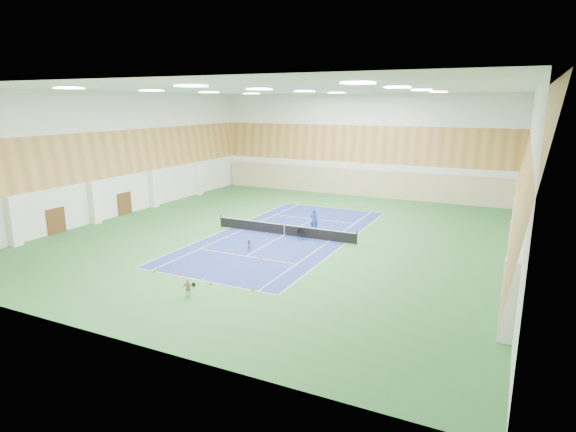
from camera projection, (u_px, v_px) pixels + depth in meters
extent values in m
plane|color=#2C6731|center=(284.00, 235.00, 40.89)|extent=(40.00, 40.00, 0.00)
cube|color=navy|center=(284.00, 235.00, 40.89)|extent=(10.97, 23.77, 0.01)
cube|color=#C6B793|center=(357.00, 182.00, 57.79)|extent=(35.40, 0.16, 3.20)
cube|color=#593319|center=(56.00, 221.00, 41.27)|extent=(0.08, 1.80, 2.20)
cube|color=#593319|center=(125.00, 204.00, 48.26)|extent=(0.08, 1.80, 2.20)
imported|color=navy|center=(314.00, 220.00, 42.06)|extent=(0.81, 0.65, 1.92)
imported|color=gray|center=(249.00, 245.00, 36.34)|extent=(0.50, 0.40, 0.97)
imported|color=tan|center=(188.00, 288.00, 27.78)|extent=(0.69, 0.46, 1.10)
cone|color=#E0610B|center=(209.00, 251.00, 36.09)|extent=(0.21, 0.21, 0.23)
cone|color=#F4590C|center=(229.00, 252.00, 36.00)|extent=(0.18, 0.18, 0.20)
cone|color=#D94B0B|center=(261.00, 258.00, 34.56)|extent=(0.22, 0.22, 0.24)
cone|color=orange|center=(287.00, 260.00, 34.02)|extent=(0.22, 0.22, 0.25)
cone|color=red|center=(154.00, 271.00, 31.97)|extent=(0.21, 0.21, 0.23)
cone|color=#FF5E0D|center=(182.00, 273.00, 31.59)|extent=(0.20, 0.20, 0.22)
cone|color=#E1510B|center=(211.00, 283.00, 29.73)|extent=(0.20, 0.20, 0.22)
cone|color=orange|center=(253.00, 289.00, 28.74)|extent=(0.21, 0.21, 0.23)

